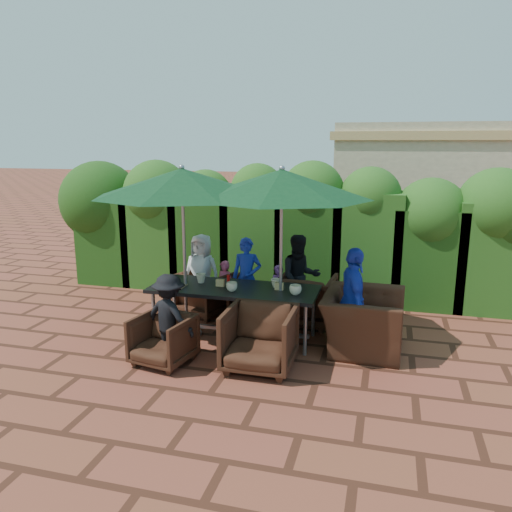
% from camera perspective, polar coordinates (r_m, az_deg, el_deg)
% --- Properties ---
extents(ground, '(80.00, 80.00, 0.00)m').
position_cam_1_polar(ground, '(7.26, -0.69, -9.43)').
color(ground, brown).
rests_on(ground, ground).
extents(dining_table, '(2.37, 0.90, 0.75)m').
position_cam_1_polar(dining_table, '(7.09, -2.53, -4.19)').
color(dining_table, black).
rests_on(dining_table, ground).
extents(umbrella_left, '(2.47, 2.47, 2.46)m').
position_cam_1_polar(umbrella_left, '(6.98, -8.44, 8.29)').
color(umbrella_left, gray).
rests_on(umbrella_left, ground).
extents(umbrella_right, '(2.42, 2.42, 2.46)m').
position_cam_1_polar(umbrella_right, '(6.67, 2.96, 8.20)').
color(umbrella_right, gray).
rests_on(umbrella_right, ground).
extents(chair_far_left, '(0.95, 0.92, 0.78)m').
position_cam_1_polar(chair_far_left, '(8.20, -5.90, -3.97)').
color(chair_far_left, black).
rests_on(chair_far_left, ground).
extents(chair_far_mid, '(0.75, 0.71, 0.75)m').
position_cam_1_polar(chair_far_mid, '(7.93, -0.14, -4.59)').
color(chair_far_mid, black).
rests_on(chair_far_mid, ground).
extents(chair_far_right, '(0.88, 0.83, 0.85)m').
position_cam_1_polar(chair_far_right, '(7.76, 5.79, -4.67)').
color(chair_far_right, black).
rests_on(chair_far_right, ground).
extents(chair_near_left, '(0.78, 0.74, 0.70)m').
position_cam_1_polar(chair_near_left, '(6.49, -10.60, -9.13)').
color(chair_near_left, black).
rests_on(chair_near_left, ground).
extents(chair_near_right, '(0.84, 0.79, 0.86)m').
position_cam_1_polar(chair_near_right, '(6.21, 0.41, -9.09)').
color(chair_near_right, black).
rests_on(chair_near_right, ground).
extents(chair_end_right, '(0.82, 1.22, 1.04)m').
position_cam_1_polar(chair_end_right, '(6.92, 12.14, -6.27)').
color(chair_end_right, black).
rests_on(chair_end_right, ground).
extents(adult_far_left, '(0.67, 0.44, 1.31)m').
position_cam_1_polar(adult_far_left, '(8.23, -6.21, -2.00)').
color(adult_far_left, silver).
rests_on(adult_far_left, ground).
extents(adult_far_mid, '(0.51, 0.43, 1.29)m').
position_cam_1_polar(adult_far_mid, '(7.94, -1.06, -2.53)').
color(adult_far_mid, '#2237B8').
rests_on(adult_far_mid, ground).
extents(adult_far_right, '(0.76, 0.63, 1.36)m').
position_cam_1_polar(adult_far_right, '(7.88, 5.03, -2.45)').
color(adult_far_right, black).
rests_on(adult_far_right, ground).
extents(adult_near_left, '(0.79, 0.54, 1.13)m').
position_cam_1_polar(adult_near_left, '(6.54, -9.85, -6.89)').
color(adult_near_left, black).
rests_on(adult_near_left, ground).
extents(adult_end_right, '(0.64, 0.92, 1.42)m').
position_cam_1_polar(adult_end_right, '(6.77, 11.03, -4.96)').
color(adult_end_right, '#2237B8').
rests_on(adult_end_right, ground).
extents(child_left, '(0.38, 0.35, 0.88)m').
position_cam_1_polar(child_left, '(8.17, -3.59, -3.59)').
color(child_left, '#EB537D').
rests_on(child_left, ground).
extents(child_right, '(0.38, 0.34, 0.85)m').
position_cam_1_polar(child_right, '(8.00, 2.54, -4.05)').
color(child_right, '#94489E').
rests_on(child_right, ground).
extents(pedestrian_a, '(1.86, 1.00, 1.90)m').
position_cam_1_polar(pedestrian_a, '(10.75, 13.60, 2.83)').
color(pedestrian_a, '#277E22').
rests_on(pedestrian_a, ground).
extents(pedestrian_b, '(0.95, 0.79, 1.69)m').
position_cam_1_polar(pedestrian_b, '(11.07, 19.77, 2.19)').
color(pedestrian_b, '#EB537D').
rests_on(pedestrian_b, ground).
extents(pedestrian_c, '(1.23, 1.04, 1.77)m').
position_cam_1_polar(pedestrian_c, '(11.20, 24.53, 2.08)').
color(pedestrian_c, gray).
rests_on(pedestrian_c, ground).
extents(cup_a, '(0.15, 0.15, 0.12)m').
position_cam_1_polar(cup_a, '(7.19, -10.02, -3.00)').
color(cup_a, beige).
rests_on(cup_a, dining_table).
extents(cup_b, '(0.14, 0.14, 0.14)m').
position_cam_1_polar(cup_b, '(7.32, -6.31, -2.54)').
color(cup_b, beige).
rests_on(cup_b, dining_table).
extents(cup_c, '(0.16, 0.16, 0.13)m').
position_cam_1_polar(cup_c, '(6.89, -2.78, -3.52)').
color(cup_c, beige).
rests_on(cup_c, dining_table).
extents(cup_d, '(0.13, 0.13, 0.13)m').
position_cam_1_polar(cup_d, '(7.05, 2.25, -3.11)').
color(cup_d, beige).
rests_on(cup_d, dining_table).
extents(cup_e, '(0.17, 0.17, 0.13)m').
position_cam_1_polar(cup_e, '(6.74, 4.53, -3.87)').
color(cup_e, beige).
rests_on(cup_e, dining_table).
extents(ketchup_bottle, '(0.04, 0.04, 0.17)m').
position_cam_1_polar(ketchup_bottle, '(7.11, -3.17, -2.81)').
color(ketchup_bottle, '#B20C0A').
rests_on(ketchup_bottle, dining_table).
extents(sauce_bottle, '(0.04, 0.04, 0.17)m').
position_cam_1_polar(sauce_bottle, '(7.14, -3.18, -2.74)').
color(sauce_bottle, '#4C230C').
rests_on(sauce_bottle, dining_table).
extents(serving_tray, '(0.35, 0.25, 0.02)m').
position_cam_1_polar(serving_tray, '(7.20, -9.47, -3.38)').
color(serving_tray, '#9E7B4C').
rests_on(serving_tray, dining_table).
extents(number_block_left, '(0.12, 0.06, 0.10)m').
position_cam_1_polar(number_block_left, '(7.13, -4.11, -3.07)').
color(number_block_left, tan).
rests_on(number_block_left, dining_table).
extents(number_block_right, '(0.12, 0.06, 0.10)m').
position_cam_1_polar(number_block_right, '(6.95, 2.67, -3.47)').
color(number_block_right, tan).
rests_on(number_block_right, dining_table).
extents(hedge_wall, '(9.10, 1.60, 2.45)m').
position_cam_1_polar(hedge_wall, '(9.08, 3.10, 3.89)').
color(hedge_wall, '#1B390F').
rests_on(hedge_wall, ground).
extents(building, '(6.20, 3.08, 3.20)m').
position_cam_1_polar(building, '(13.61, 22.23, 7.09)').
color(building, beige).
rests_on(building, ground).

